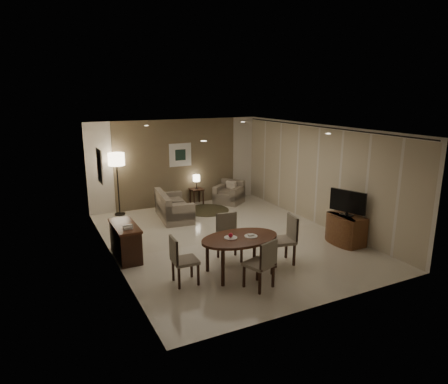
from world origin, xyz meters
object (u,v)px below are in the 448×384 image
chair_near (259,263)px  floor_lamp (118,184)px  console_desk (126,241)px  chair_left (185,260)px  side_table (197,196)px  armchair (229,192)px  tv_cabinet (346,229)px  dining_table (240,255)px  chair_far (230,238)px  sofa (174,205)px  chair_right (282,240)px

chair_near → floor_lamp: (-1.31, 5.68, 0.44)m
console_desk → chair_left: 1.85m
side_table → floor_lamp: floor_lamp is taller
armchair → console_desk: bearing=-90.4°
side_table → chair_left: bearing=-115.0°
chair_left → side_table: bearing=-22.4°
tv_cabinet → chair_near: (-3.02, -0.96, 0.12)m
console_desk → dining_table: console_desk is taller
chair_far → sofa: (-0.07, 3.31, -0.12)m
dining_table → chair_near: (0.02, -0.69, 0.10)m
sofa → dining_table: bearing=-173.9°
chair_near → chair_far: chair_far is taller
sofa → console_desk: bearing=145.7°
chair_near → side_table: size_ratio=1.88×
console_desk → chair_left: chair_left is taller
dining_table → side_table: (1.18, 5.02, -0.12)m
floor_lamp → chair_left: bearing=-88.1°
console_desk → side_table: 4.45m
floor_lamp → sofa: bearing=-38.2°
tv_cabinet → sofa: (-3.00, 3.68, 0.03)m
console_desk → chair_right: chair_right is taller
chair_right → sofa: size_ratio=0.63×
chair_right → side_table: bearing=-170.3°
console_desk → chair_near: bearing=-52.8°
armchair → floor_lamp: floor_lamp is taller
tv_cabinet → dining_table: size_ratio=0.56×
dining_table → side_table: bearing=76.8°
dining_table → chair_left: size_ratio=1.71×
tv_cabinet → chair_right: bearing=-173.2°
tv_cabinet → floor_lamp: floor_lamp is taller
chair_near → console_desk: bearing=-71.1°
armchair → side_table: (-0.98, 0.36, -0.11)m
chair_near → chair_left: chair_near is taller
tv_cabinet → chair_far: 2.96m
dining_table → armchair: 5.14m
tv_cabinet → chair_right: 2.04m
console_desk → chair_left: bearing=-66.9°
side_table → floor_lamp: bearing=-179.3°
chair_right → sofa: chair_right is taller
chair_far → floor_lamp: size_ratio=0.54×
armchair → sofa: bearing=-107.6°
sofa → chair_right: bearing=-159.4°
chair_far → side_table: bearing=85.3°
chair_left → armchair: chair_left is taller
chair_far → armchair: bearing=72.1°
chair_near → chair_right: size_ratio=0.93×
chair_left → console_desk: bearing=25.7°
chair_right → armchair: size_ratio=1.26×
armchair → chair_right: bearing=-50.1°
console_desk → armchair: console_desk is taller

